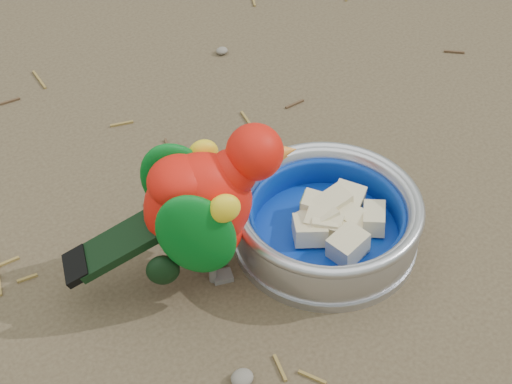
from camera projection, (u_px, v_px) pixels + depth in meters
ground at (287, 215)px, 0.89m from camera, size 60.00×60.00×0.00m
food_bowl at (325, 236)px, 0.85m from camera, size 0.20×0.20×0.02m
bowl_wall at (327, 217)px, 0.83m from camera, size 0.20×0.20×0.04m
fruit_wedges at (326, 222)px, 0.84m from camera, size 0.12×0.12×0.03m
lory_parrot at (203, 214)px, 0.77m from camera, size 0.24×0.17×0.17m
ground_debris at (260, 211)px, 0.89m from camera, size 0.90×0.80×0.01m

